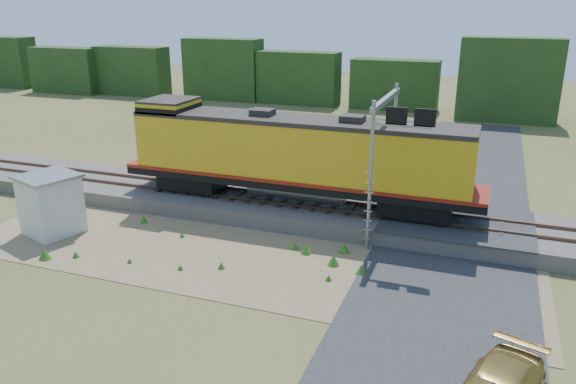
% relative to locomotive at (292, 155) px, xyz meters
% --- Properties ---
extents(ground, '(140.00, 140.00, 0.00)m').
position_rel_locomotive_xyz_m(ground, '(1.40, -6.00, -3.36)').
color(ground, '#475123').
rests_on(ground, ground).
extents(ballast, '(70.00, 5.00, 0.80)m').
position_rel_locomotive_xyz_m(ballast, '(1.40, 0.00, -2.96)').
color(ballast, slate).
rests_on(ballast, ground).
extents(rails, '(70.00, 1.54, 0.16)m').
position_rel_locomotive_xyz_m(rails, '(1.40, 0.00, -2.48)').
color(rails, brown).
rests_on(rails, ballast).
extents(dirt_shoulder, '(26.00, 8.00, 0.03)m').
position_rel_locomotive_xyz_m(dirt_shoulder, '(-0.60, -5.50, -3.35)').
color(dirt_shoulder, '#8C7754').
rests_on(dirt_shoulder, ground).
extents(road, '(7.00, 66.00, 0.86)m').
position_rel_locomotive_xyz_m(road, '(8.40, -5.26, -3.27)').
color(road, '#38383A').
rests_on(road, ground).
extents(tree_line_north, '(130.00, 3.00, 6.50)m').
position_rel_locomotive_xyz_m(tree_line_north, '(1.40, 32.00, -0.29)').
color(tree_line_north, '#1E3D16').
rests_on(tree_line_north, ground).
extents(weed_clumps, '(15.00, 6.20, 0.56)m').
position_rel_locomotive_xyz_m(weed_clumps, '(-2.10, -5.90, -3.36)').
color(weed_clumps, '#34681D').
rests_on(weed_clumps, ground).
extents(locomotive, '(18.86, 2.88, 4.87)m').
position_rel_locomotive_xyz_m(locomotive, '(0.00, 0.00, 0.00)').
color(locomotive, black).
rests_on(locomotive, rails).
extents(shed, '(3.17, 3.17, 2.97)m').
position_rel_locomotive_xyz_m(shed, '(-10.21, -6.18, -1.86)').
color(shed, silver).
rests_on(shed, ground).
extents(signal_gantry, '(2.72, 6.20, 6.85)m').
position_rel_locomotive_xyz_m(signal_gantry, '(5.03, -0.66, 1.80)').
color(signal_gantry, gray).
rests_on(signal_gantry, ground).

